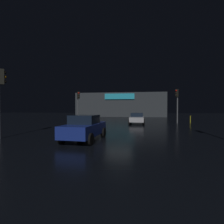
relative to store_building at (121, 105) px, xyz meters
The scene contains 8 objects.
ground_plane 27.17m from the store_building, 85.26° to the right, with size 120.00×120.00×0.00m, color black.
store_building is the anchor object (origin of this frame).
traffic_signal_main 20.06m from the store_building, 102.58° to the right, with size 0.42×0.43×4.37m.
traffic_signal_opposite 21.71m from the store_building, 64.88° to the right, with size 0.42×0.42×4.50m.
traffic_signal_cross_right 33.40m from the store_building, 98.20° to the right, with size 0.43×0.41×4.52m.
car_near 32.95m from the store_building, 88.68° to the right, with size 2.12×4.11×1.55m.
car_far 21.79m from the store_building, 79.45° to the right, with size 1.98×3.97×1.41m.
bollard_kerb_a 22.01m from the store_building, 59.36° to the right, with size 0.10×0.10×0.97m, color gold.
Camera 1 is at (1.68, -15.97, 1.95)m, focal length 27.07 mm.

